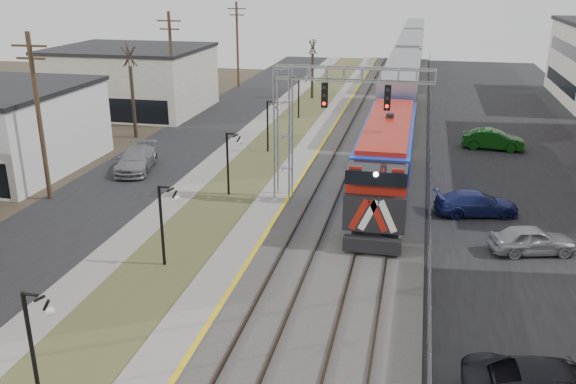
% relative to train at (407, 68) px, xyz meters
% --- Properties ---
extents(street_west, '(7.00, 120.00, 0.04)m').
position_rel_train_xyz_m(street_west, '(-17.00, -30.31, -2.90)').
color(street_west, black).
rests_on(street_west, ground).
extents(sidewalk, '(2.00, 120.00, 0.08)m').
position_rel_train_xyz_m(sidewalk, '(-12.50, -30.31, -2.88)').
color(sidewalk, gray).
rests_on(sidewalk, ground).
extents(grass_median, '(4.00, 120.00, 0.06)m').
position_rel_train_xyz_m(grass_median, '(-9.50, -30.31, -2.89)').
color(grass_median, '#4D4F2A').
rests_on(grass_median, ground).
extents(platform, '(2.00, 120.00, 0.24)m').
position_rel_train_xyz_m(platform, '(-6.50, -30.31, -2.80)').
color(platform, gray).
rests_on(platform, ground).
extents(ballast_bed, '(8.00, 120.00, 0.20)m').
position_rel_train_xyz_m(ballast_bed, '(-1.50, -30.31, -2.82)').
color(ballast_bed, '#595651').
rests_on(ballast_bed, ground).
extents(parking_lot, '(16.00, 120.00, 0.04)m').
position_rel_train_xyz_m(parking_lot, '(10.50, -30.31, -2.90)').
color(parking_lot, black).
rests_on(parking_lot, ground).
extents(platform_edge, '(0.24, 120.00, 0.01)m').
position_rel_train_xyz_m(platform_edge, '(-5.62, -30.31, -2.67)').
color(platform_edge, gold).
rests_on(platform_edge, platform).
extents(track_near, '(1.58, 120.00, 0.15)m').
position_rel_train_xyz_m(track_near, '(-3.50, -30.31, -2.64)').
color(track_near, '#2D2119').
rests_on(track_near, ballast_bed).
extents(track_far, '(1.58, 120.00, 0.15)m').
position_rel_train_xyz_m(track_far, '(-0.00, -30.31, -2.64)').
color(track_far, '#2D2119').
rests_on(track_far, ballast_bed).
extents(train, '(3.00, 85.85, 5.33)m').
position_rel_train_xyz_m(train, '(0.00, 0.00, 0.00)').
color(train, '#1637B7').
rests_on(train, ground).
extents(signal_gantry, '(9.00, 1.07, 8.15)m').
position_rel_train_xyz_m(signal_gantry, '(-4.28, -37.32, 2.67)').
color(signal_gantry, gray).
rests_on(signal_gantry, ground).
extents(lampposts, '(0.14, 62.14, 4.00)m').
position_rel_train_xyz_m(lampposts, '(-9.50, -47.02, -0.92)').
color(lampposts, black).
rests_on(lampposts, ground).
extents(utility_poles, '(0.28, 80.28, 10.00)m').
position_rel_train_xyz_m(utility_poles, '(-20.00, -40.31, 2.08)').
color(utility_poles, '#4C3823').
rests_on(utility_poles, ground).
extents(fence, '(0.04, 120.00, 1.60)m').
position_rel_train_xyz_m(fence, '(2.70, -30.31, -2.12)').
color(fence, gray).
rests_on(fence, ground).
extents(bare_trees, '(12.30, 42.30, 5.95)m').
position_rel_train_xyz_m(bare_trees, '(-18.16, -26.40, -0.22)').
color(bare_trees, '#382D23').
rests_on(bare_trees, ground).
extents(car_lot_d, '(5.00, 2.93, 1.36)m').
position_rel_train_xyz_m(car_lot_d, '(5.32, -37.50, -2.24)').
color(car_lot_d, navy).
rests_on(car_lot_d, ground).
extents(car_lot_e, '(4.38, 2.64, 1.40)m').
position_rel_train_xyz_m(car_lot_e, '(7.64, -42.20, -2.22)').
color(car_lot_e, gray).
rests_on(car_lot_e, ground).
extents(car_lot_f, '(4.82, 2.05, 1.55)m').
position_rel_train_xyz_m(car_lot_f, '(7.56, -22.85, -2.15)').
color(car_lot_f, '#0D420E').
rests_on(car_lot_f, ground).
extents(car_street_b, '(3.29, 5.73, 1.56)m').
position_rel_train_xyz_m(car_street_b, '(-17.32, -33.89, -2.14)').
color(car_street_b, gray).
rests_on(car_street_b, ground).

